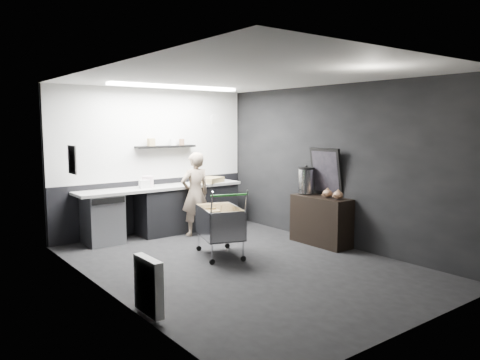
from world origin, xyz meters
TOP-DOWN VIEW (x-y plane):
  - floor at (0.00, 0.00)m, footprint 5.50×5.50m
  - ceiling at (0.00, 0.00)m, footprint 5.50×5.50m
  - wall_back at (0.00, 2.75)m, footprint 5.50×0.00m
  - wall_front at (0.00, -2.75)m, footprint 5.50×0.00m
  - wall_left at (-2.00, 0.00)m, footprint 0.00×5.50m
  - wall_right at (2.00, 0.00)m, footprint 0.00×5.50m
  - kitchen_wall_panel at (0.00, 2.73)m, footprint 3.95×0.02m
  - dado_panel at (0.00, 2.73)m, footprint 3.95×0.02m
  - floating_shelf at (0.20, 2.62)m, footprint 1.20×0.22m
  - wall_clock at (1.40, 2.72)m, footprint 0.20×0.03m
  - poster at (-1.98, 1.30)m, footprint 0.02×0.30m
  - poster_red_band at (-1.98, 1.30)m, footprint 0.02×0.22m
  - radiator at (-1.94, -0.90)m, footprint 0.10×0.50m
  - ceiling_strip at (0.00, 1.85)m, footprint 2.40×0.20m
  - prep_counter at (0.14, 2.42)m, footprint 3.20×0.61m
  - person at (0.44, 1.97)m, footprint 0.59×0.41m
  - shopping_cart at (0.00, 0.56)m, footprint 0.84×1.11m
  - sideboard at (1.79, 0.13)m, footprint 0.47×1.09m
  - fire_extinguisher at (-1.85, -0.55)m, footprint 0.13×0.13m
  - cardboard_box at (1.04, 2.37)m, footprint 0.60×0.54m
  - pink_tub at (-0.29, 2.42)m, footprint 0.21×0.21m
  - white_container at (-0.38, 2.37)m, footprint 0.19×0.15m

SIDE VIEW (x-z plane):
  - floor at x=0.00m, z-range 0.00..0.00m
  - fire_extinguisher at x=-1.85m, z-range -0.01..0.44m
  - radiator at x=-1.94m, z-range 0.05..0.65m
  - prep_counter at x=0.14m, z-range 0.01..0.91m
  - shopping_cart at x=0.00m, z-range -0.02..1.02m
  - dado_panel at x=0.00m, z-range 0.00..1.00m
  - sideboard at x=1.79m, z-range -0.29..1.35m
  - person at x=0.44m, z-range 0.00..1.54m
  - cardboard_box at x=1.04m, z-range 0.90..1.00m
  - white_container at x=-0.38m, z-range 0.90..1.05m
  - pink_tub at x=-0.29m, z-range 0.90..1.11m
  - wall_back at x=0.00m, z-range -1.40..4.10m
  - wall_front at x=0.00m, z-range -1.40..4.10m
  - wall_left at x=-2.00m, z-range -1.40..4.10m
  - wall_right at x=2.00m, z-range -1.40..4.10m
  - poster at x=-1.98m, z-range 1.35..1.75m
  - floating_shelf at x=0.20m, z-range 1.60..1.64m
  - poster_red_band at x=-1.98m, z-range 1.57..1.67m
  - kitchen_wall_panel at x=0.00m, z-range 1.00..2.70m
  - wall_clock at x=1.40m, z-range 2.05..2.25m
  - ceiling_strip at x=0.00m, z-range 2.65..2.69m
  - ceiling at x=0.00m, z-range 2.70..2.70m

